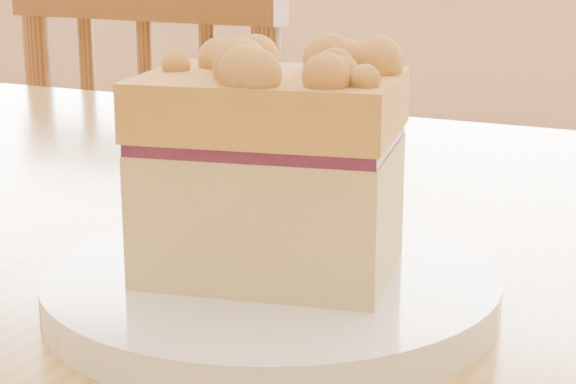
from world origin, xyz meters
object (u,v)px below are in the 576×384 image
Objects in this scene: cafe_table_main at (59,359)px; cafe_chair_main at (211,281)px; plate at (271,289)px; cake_slice at (269,163)px.

cafe_chair_main is (-0.15, 0.71, -0.21)m from cafe_table_main.
plate is 0.06m from cake_slice.
cafe_table_main is 11.02× the size of cake_slice.
cafe_table_main is 0.75m from cafe_chair_main.
plate is at bearing -28.36° from cake_slice.
cafe_table_main is at bearing 147.78° from cake_slice.
plate is at bearing -20.92° from cafe_table_main.
cafe_table_main is at bearing 113.13° from cafe_chair_main.
cake_slice is (-0.00, 0.00, 0.06)m from plate.
cafe_chair_main is at bearing 111.64° from plate.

